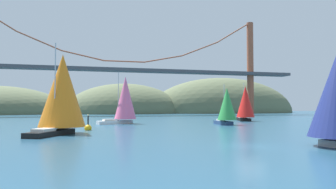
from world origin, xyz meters
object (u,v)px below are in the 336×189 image
object	(u,v)px
sailboat_green_sail	(227,105)
sailboat_pink_spinnaker	(125,99)
sailboat_orange_sail	(62,92)
channel_buoy	(88,128)
sailboat_red_spinnaker	(245,103)

from	to	relation	value
sailboat_green_sail	sailboat_pink_spinnaker	distance (m)	20.99
sailboat_orange_sail	channel_buoy	bearing A→B (deg)	58.01
sailboat_orange_sail	sailboat_pink_spinnaker	xyz separation A→B (m)	(10.96, 21.84, -0.38)
sailboat_red_spinnaker	channel_buoy	distance (m)	42.41
sailboat_orange_sail	sailboat_pink_spinnaker	bearing A→B (deg)	63.34
sailboat_red_spinnaker	channel_buoy	bearing A→B (deg)	-152.18
sailboat_orange_sail	sailboat_pink_spinnaker	distance (m)	24.44
sailboat_red_spinnaker	sailboat_orange_sail	xyz separation A→B (m)	(-40.76, -25.18, 1.12)
sailboat_green_sail	sailboat_pink_spinnaker	bearing A→B (deg)	152.33
sailboat_orange_sail	channel_buoy	distance (m)	8.27
sailboat_green_sail	sailboat_pink_spinnaker	size ratio (longest dim) A/B	0.74
sailboat_green_sail	channel_buoy	world-z (taller)	sailboat_green_sail
sailboat_orange_sail	channel_buoy	size ratio (longest dim) A/B	4.44
sailboat_pink_spinnaker	sailboat_orange_sail	bearing A→B (deg)	-116.66
sailboat_red_spinnaker	sailboat_pink_spinnaker	xyz separation A→B (m)	(-29.79, -3.34, 0.74)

